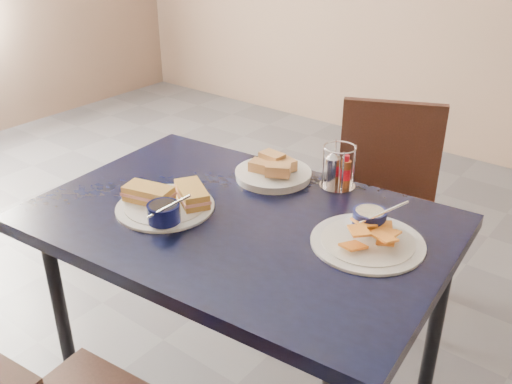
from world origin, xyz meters
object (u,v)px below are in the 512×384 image
Objects in this scene: condiment_caddy at (337,170)px; plantain_plate at (369,234)px; bread_basket at (273,172)px; sandwich_plate at (167,202)px; chair_far at (393,197)px; dining_table at (239,238)px.

plantain_plate is at bearing -43.86° from condiment_caddy.
bread_basket is (-0.41, 0.15, 0.00)m from plantain_plate.
sandwich_plate is 0.37m from bread_basket.
condiment_caddy reaches higher than chair_far.
condiment_caddy is (-0.23, 0.22, 0.04)m from plantain_plate.
plantain_plate reaches higher than dining_table.
chair_far is 0.62m from condiment_caddy.
bread_basket is 1.75× the size of condiment_caddy.
plantain_plate is 0.32m from condiment_caddy.
condiment_caddy is (0.19, 0.07, 0.03)m from bread_basket.
plantain_plate is at bearing 18.28° from dining_table.
sandwich_plate is at bearing -153.44° from dining_table.
chair_far is (0.08, 0.86, -0.20)m from dining_table.
condiment_caddy is at bearing -86.48° from chair_far.
plantain_plate is 2.16× the size of condiment_caddy.
dining_table is 0.37m from plantain_plate.
sandwich_plate is (-0.27, -0.96, 0.29)m from chair_far.
condiment_caddy is at bearing 136.14° from plantain_plate.
chair_far is at bearing 74.26° from sandwich_plate.
dining_table is 5.09× the size of bread_basket.
chair_far reaches higher than bread_basket.
sandwich_plate and plantain_plate have the same top height.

